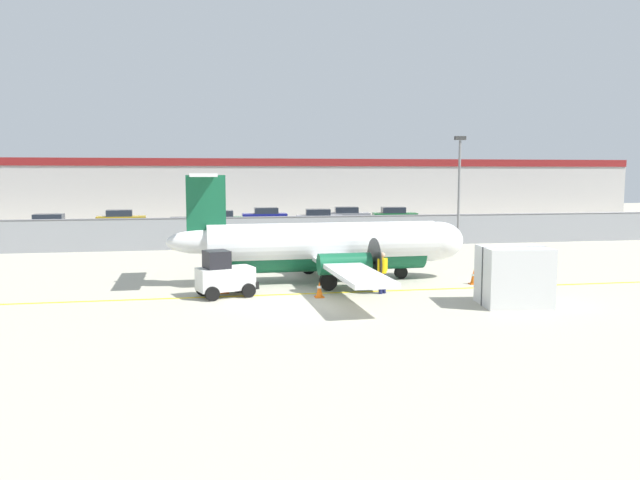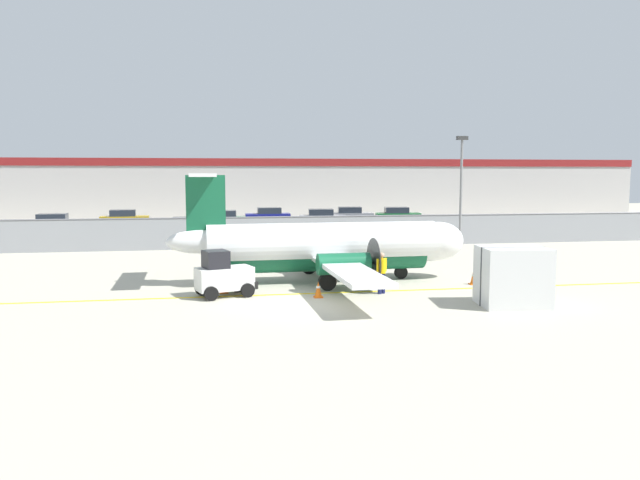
{
  "view_description": "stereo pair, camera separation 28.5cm",
  "coord_description": "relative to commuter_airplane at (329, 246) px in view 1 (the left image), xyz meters",
  "views": [
    {
      "loc": [
        -3.8,
        -22.88,
        4.92
      ],
      "look_at": [
        1.45,
        5.77,
        1.8
      ],
      "focal_mm": 35.0,
      "sensor_mm": 36.0,
      "label": 1
    },
    {
      "loc": [
        -3.52,
        -22.93,
        4.92
      ],
      "look_at": [
        1.45,
        5.77,
        1.8
      ],
      "focal_mm": 35.0,
      "sensor_mm": 36.0,
      "label": 2
    }
  ],
  "objects": [
    {
      "name": "ground_plane",
      "position": [
        -1.69,
        -2.78,
        -1.6
      ],
      "size": [
        140.0,
        140.0,
        0.01
      ],
      "color": "#B2AD99"
    },
    {
      "name": "perimeter_fence",
      "position": [
        -1.69,
        13.22,
        -0.49
      ],
      "size": [
        98.0,
        0.1,
        2.1
      ],
      "color": "gray",
      "rests_on": "ground"
    },
    {
      "name": "parking_lot_strip",
      "position": [
        -1.69,
        24.72,
        -1.54
      ],
      "size": [
        98.0,
        17.0,
        0.12
      ],
      "color": "#38383A",
      "rests_on": "ground"
    },
    {
      "name": "background_building",
      "position": [
        -1.69,
        43.21,
        1.66
      ],
      "size": [
        91.0,
        8.1,
        6.5
      ],
      "color": "#BCB7B2",
      "rests_on": "ground"
    },
    {
      "name": "commuter_airplane",
      "position": [
        0.0,
        0.0,
        0.0
      ],
      "size": [
        13.76,
        16.04,
        4.92
      ],
      "rotation": [
        0.0,
        0.0,
        0.03
      ],
      "color": "white",
      "rests_on": "ground"
    },
    {
      "name": "baggage_tug",
      "position": [
        -4.83,
        -2.78,
        -0.75
      ],
      "size": [
        2.55,
        1.94,
        1.88
      ],
      "rotation": [
        0.0,
        0.0,
        0.31
      ],
      "color": "silver",
      "rests_on": "ground"
    },
    {
      "name": "ground_crew_worker",
      "position": [
        1.58,
        -3.27,
        -0.65
      ],
      "size": [
        0.52,
        0.46,
        1.7
      ],
      "rotation": [
        0.0,
        0.0,
        5.21
      ],
      "color": "#191E4C",
      "rests_on": "ground"
    },
    {
      "name": "cargo_container",
      "position": [
        5.77,
        -6.36,
        -0.5
      ],
      "size": [
        2.62,
        2.27,
        2.2
      ],
      "rotation": [
        0.0,
        0.0,
        -0.12
      ],
      "color": "silver",
      "rests_on": "ground"
    },
    {
      "name": "traffic_cone_near_left",
      "position": [
        -1.11,
        -3.61,
        -1.29
      ],
      "size": [
        0.36,
        0.36,
        0.64
      ],
      "color": "orange",
      "rests_on": "ground"
    },
    {
      "name": "traffic_cone_near_right",
      "position": [
        -4.8,
        -2.03,
        -1.29
      ],
      "size": [
        0.36,
        0.36,
        0.64
      ],
      "color": "orange",
      "rests_on": "ground"
    },
    {
      "name": "traffic_cone_far_left",
      "position": [
        6.18,
        -1.93,
        -1.29
      ],
      "size": [
        0.36,
        0.36,
        0.64
      ],
      "color": "orange",
      "rests_on": "ground"
    },
    {
      "name": "parked_car_0",
      "position": [
        -17.77,
        25.13,
        -0.71
      ],
      "size": [
        4.26,
        2.13,
        1.58
      ],
      "rotation": [
        0.0,
        0.0,
        0.04
      ],
      "color": "slate",
      "rests_on": "parking_lot_strip"
    },
    {
      "name": "parked_car_1",
      "position": [
        -12.95,
        29.82,
        -0.71
      ],
      "size": [
        4.32,
        2.27,
        1.58
      ],
      "rotation": [
        0.0,
        0.0,
        0.08
      ],
      "color": "#B28C19",
      "rests_on": "parking_lot_strip"
    },
    {
      "name": "parked_car_2",
      "position": [
        -6.91,
        19.17,
        -0.71
      ],
      "size": [
        4.24,
        2.09,
        1.58
      ],
      "rotation": [
        0.0,
        0.0,
        -0.03
      ],
      "color": "#B28C19",
      "rests_on": "parking_lot_strip"
    },
    {
      "name": "parked_car_3",
      "position": [
        -4.39,
        27.21,
        -0.71
      ],
      "size": [
        4.25,
        2.1,
        1.58
      ],
      "rotation": [
        0.0,
        0.0,
        3.11
      ],
      "color": "#19662D",
      "rests_on": "parking_lot_strip"
    },
    {
      "name": "parked_car_4",
      "position": [
        -0.02,
        31.19,
        -0.71
      ],
      "size": [
        4.22,
        2.03,
        1.58
      ],
      "rotation": [
        0.0,
        0.0,
        3.13
      ],
      "color": "navy",
      "rests_on": "parking_lot_strip"
    },
    {
      "name": "parked_car_5",
      "position": [
        4.61,
        27.93,
        -0.71
      ],
      "size": [
        4.37,
        2.37,
        1.58
      ],
      "rotation": [
        0.0,
        0.0,
        -0.11
      ],
      "color": "gray",
      "rests_on": "parking_lot_strip"
    },
    {
      "name": "parked_car_6",
      "position": [
        7.96,
        30.92,
        -0.71
      ],
      "size": [
        4.39,
        2.45,
        1.58
      ],
      "rotation": [
        0.0,
        0.0,
        -0.14
      ],
      "color": "gray",
      "rests_on": "parking_lot_strip"
    },
    {
      "name": "parked_car_7",
      "position": [
        12.33,
        29.89,
        -0.71
      ],
      "size": [
        4.39,
        2.42,
        1.58
      ],
      "rotation": [
        0.0,
        0.0,
        -0.13
      ],
      "color": "#19662D",
      "rests_on": "parking_lot_strip"
    },
    {
      "name": "apron_light_pole",
      "position": [
        10.5,
        10.12,
        2.7
      ],
      "size": [
        0.7,
        0.3,
        7.27
      ],
      "color": "slate",
      "rests_on": "ground"
    }
  ]
}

